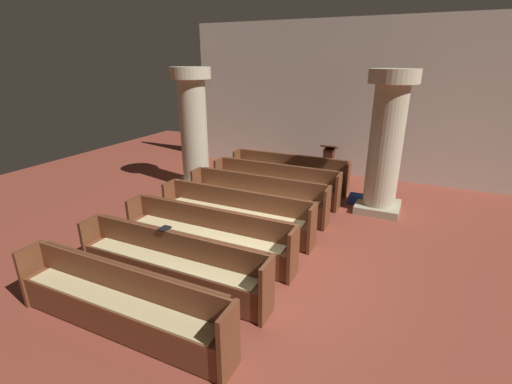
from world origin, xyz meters
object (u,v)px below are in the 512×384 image
object	(u,v)px
pew_row_3	(235,211)
pew_row_4	(207,233)
pew_row_1	(275,181)
kneeler_box_blue	(356,199)
pew_row_6	(119,301)
pew_row_0	(289,170)
pew_row_5	(170,261)
pillar_far_side	(194,126)
lectern	(328,165)
pew_row_2	(257,195)
hymn_book	(165,229)
pillar_aisle_side	(386,141)

from	to	relation	value
pew_row_3	pew_row_4	world-z (taller)	same
pew_row_1	kneeler_box_blue	world-z (taller)	pew_row_1
pew_row_3	pew_row_6	distance (m)	3.18
pew_row_0	pew_row_1	world-z (taller)	same
pew_row_3	pew_row_5	distance (m)	2.12
pillar_far_side	kneeler_box_blue	bearing A→B (deg)	6.54
pew_row_1	pillar_far_side	world-z (taller)	pillar_far_side
lectern	pew_row_4	bearing A→B (deg)	-98.93
pew_row_2	pillar_far_side	distance (m)	2.98
pew_row_2	hymn_book	xyz separation A→B (m)	(-0.22, -2.99, 0.42)
pew_row_2	lectern	world-z (taller)	lectern
kneeler_box_blue	pew_row_3	bearing A→B (deg)	-125.46
pew_row_0	pew_row_4	size ratio (longest dim) A/B	1.00
pew_row_2	pillar_aisle_side	distance (m)	3.13
pew_row_0	pew_row_5	world-z (taller)	same
pew_row_4	hymn_book	size ratio (longest dim) A/B	18.11
pew_row_0	pew_row_4	xyz separation A→B (m)	(0.00, -4.24, 0.00)
pew_row_4	pew_row_5	xyz separation A→B (m)	(0.00, -1.06, 0.00)
pew_row_2	pew_row_4	world-z (taller)	same
pew_row_3	pillar_aisle_side	distance (m)	3.74
pew_row_0	pillar_aisle_side	size ratio (longest dim) A/B	1.03
pew_row_4	kneeler_box_blue	bearing A→B (deg)	62.80
pew_row_3	pillar_far_side	world-z (taller)	pillar_far_side
pew_row_1	pew_row_5	bearing A→B (deg)	-90.00
pew_row_3	kneeler_box_blue	xyz separation A→B (m)	(1.96, 2.75, -0.38)
pew_row_3	hymn_book	distance (m)	1.98
pew_row_1	pew_row_5	size ratio (longest dim) A/B	1.00
pew_row_6	pillar_far_side	world-z (taller)	pillar_far_side
pew_row_2	pillar_far_side	size ratio (longest dim) A/B	1.03
pew_row_6	lectern	bearing A→B (deg)	83.59
pew_row_3	lectern	size ratio (longest dim) A/B	3.06
pillar_far_side	pew_row_3	bearing A→B (deg)	-42.30
pillar_far_side	lectern	bearing A→B (deg)	31.43
pillar_aisle_side	hymn_book	world-z (taller)	pillar_aisle_side
pew_row_1	pew_row_5	xyz separation A→B (m)	(0.00, -4.24, 0.00)
pew_row_6	lectern	size ratio (longest dim) A/B	3.06
pew_row_3	pillar_aisle_side	bearing A→B (deg)	44.88
pew_row_2	lectern	bearing A→B (deg)	75.35
pew_row_4	lectern	distance (m)	5.38
pillar_aisle_side	lectern	xyz separation A→B (m)	(-1.68, 1.75, -1.23)
pew_row_5	lectern	xyz separation A→B (m)	(0.84, 6.38, -0.04)
hymn_book	kneeler_box_blue	world-z (taller)	hymn_book
pew_row_0	pew_row_3	distance (m)	3.18
pillar_far_side	hymn_book	distance (m)	4.79
pillar_aisle_side	pillar_far_side	xyz separation A→B (m)	(-4.97, -0.26, 0.00)
pillar_aisle_side	lectern	bearing A→B (deg)	133.72
pew_row_2	pew_row_3	xyz separation A→B (m)	(0.00, -1.06, 0.00)
pew_row_4	kneeler_box_blue	distance (m)	4.30
lectern	kneeler_box_blue	size ratio (longest dim) A/B	3.13
pew_row_1	pillar_far_side	size ratio (longest dim) A/B	1.03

